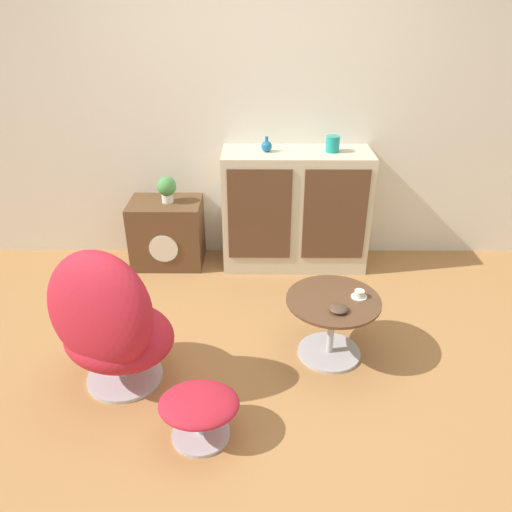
{
  "coord_description": "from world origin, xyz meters",
  "views": [
    {
      "loc": [
        0.06,
        -2.39,
        2.13
      ],
      "look_at": [
        0.04,
        0.55,
        0.55
      ],
      "focal_mm": 35.0,
      "sensor_mm": 36.0,
      "label": 1
    }
  ],
  "objects_px": {
    "egg_chair": "(109,324)",
    "ottoman": "(199,408)",
    "coffee_table": "(332,320)",
    "vase_leftmost": "(267,146)",
    "teacup": "(359,295)",
    "vase_inner_left": "(333,144)",
    "tv_console": "(167,233)",
    "sideboard": "(295,210)",
    "bowl": "(338,309)",
    "potted_plant": "(167,188)"
  },
  "relations": [
    {
      "from": "egg_chair",
      "to": "vase_leftmost",
      "type": "bearing_deg",
      "value": 59.67
    },
    {
      "from": "tv_console",
      "to": "teacup",
      "type": "relative_size",
      "value": 5.95
    },
    {
      "from": "ottoman",
      "to": "coffee_table",
      "type": "bearing_deg",
      "value": 41.65
    },
    {
      "from": "bowl",
      "to": "vase_leftmost",
      "type": "bearing_deg",
      "value": 106.88
    },
    {
      "from": "vase_leftmost",
      "to": "vase_inner_left",
      "type": "relative_size",
      "value": 0.96
    },
    {
      "from": "sideboard",
      "to": "ottoman",
      "type": "relative_size",
      "value": 2.8
    },
    {
      "from": "tv_console",
      "to": "egg_chair",
      "type": "xyz_separation_m",
      "value": [
        -0.06,
        -1.56,
        0.17
      ]
    },
    {
      "from": "ottoman",
      "to": "bowl",
      "type": "distance_m",
      "value": 1.0
    },
    {
      "from": "vase_inner_left",
      "to": "teacup",
      "type": "relative_size",
      "value": 1.24
    },
    {
      "from": "coffee_table",
      "to": "vase_inner_left",
      "type": "distance_m",
      "value": 1.48
    },
    {
      "from": "vase_inner_left",
      "to": "teacup",
      "type": "bearing_deg",
      "value": -87.54
    },
    {
      "from": "coffee_table",
      "to": "vase_leftmost",
      "type": "bearing_deg",
      "value": 108.13
    },
    {
      "from": "ottoman",
      "to": "coffee_table",
      "type": "xyz_separation_m",
      "value": [
        0.78,
        0.69,
        0.08
      ]
    },
    {
      "from": "vase_leftmost",
      "to": "bowl",
      "type": "bearing_deg",
      "value": -73.12
    },
    {
      "from": "egg_chair",
      "to": "vase_inner_left",
      "type": "distance_m",
      "value": 2.19
    },
    {
      "from": "egg_chair",
      "to": "teacup",
      "type": "height_order",
      "value": "egg_chair"
    },
    {
      "from": "ottoman",
      "to": "teacup",
      "type": "xyz_separation_m",
      "value": [
        0.94,
        0.71,
        0.25
      ]
    },
    {
      "from": "coffee_table",
      "to": "teacup",
      "type": "bearing_deg",
      "value": 7.91
    },
    {
      "from": "tv_console",
      "to": "ottoman",
      "type": "relative_size",
      "value": 1.4
    },
    {
      "from": "vase_leftmost",
      "to": "teacup",
      "type": "xyz_separation_m",
      "value": [
        0.57,
        -1.23,
        -0.59
      ]
    },
    {
      "from": "coffee_table",
      "to": "vase_leftmost",
      "type": "distance_m",
      "value": 1.52
    },
    {
      "from": "vase_inner_left",
      "to": "potted_plant",
      "type": "bearing_deg",
      "value": 179.69
    },
    {
      "from": "egg_chair",
      "to": "vase_inner_left",
      "type": "xyz_separation_m",
      "value": [
        1.42,
        1.55,
        0.61
      ]
    },
    {
      "from": "teacup",
      "to": "egg_chair",
      "type": "bearing_deg",
      "value": -167.66
    },
    {
      "from": "vase_leftmost",
      "to": "potted_plant",
      "type": "distance_m",
      "value": 0.89
    },
    {
      "from": "tv_console",
      "to": "egg_chair",
      "type": "bearing_deg",
      "value": -92.24
    },
    {
      "from": "ottoman",
      "to": "coffee_table",
      "type": "relative_size",
      "value": 0.72
    },
    {
      "from": "potted_plant",
      "to": "tv_console",
      "type": "bearing_deg",
      "value": -178.3
    },
    {
      "from": "teacup",
      "to": "tv_console",
      "type": "bearing_deg",
      "value": 138.95
    },
    {
      "from": "egg_chair",
      "to": "coffee_table",
      "type": "xyz_separation_m",
      "value": [
        1.31,
        0.3,
        -0.18
      ]
    },
    {
      "from": "egg_chair",
      "to": "teacup",
      "type": "distance_m",
      "value": 1.51
    },
    {
      "from": "sideboard",
      "to": "vase_inner_left",
      "type": "bearing_deg",
      "value": 0.81
    },
    {
      "from": "ottoman",
      "to": "bowl",
      "type": "xyz_separation_m",
      "value": [
        0.79,
        0.56,
        0.25
      ]
    },
    {
      "from": "egg_chair",
      "to": "ottoman",
      "type": "distance_m",
      "value": 0.71
    },
    {
      "from": "sideboard",
      "to": "tv_console",
      "type": "distance_m",
      "value": 1.11
    },
    {
      "from": "potted_plant",
      "to": "egg_chair",
      "type": "bearing_deg",
      "value": -93.31
    },
    {
      "from": "sideboard",
      "to": "vase_leftmost",
      "type": "distance_m",
      "value": 0.59
    },
    {
      "from": "ottoman",
      "to": "vase_leftmost",
      "type": "xyz_separation_m",
      "value": [
        0.37,
        1.94,
        0.84
      ]
    },
    {
      "from": "sideboard",
      "to": "potted_plant",
      "type": "xyz_separation_m",
      "value": [
        -1.06,
        0.01,
        0.19
      ]
    },
    {
      "from": "ottoman",
      "to": "vase_inner_left",
      "type": "distance_m",
      "value": 2.3
    },
    {
      "from": "egg_chair",
      "to": "coffee_table",
      "type": "relative_size",
      "value": 1.6
    },
    {
      "from": "sideboard",
      "to": "egg_chair",
      "type": "relative_size",
      "value": 1.26
    },
    {
      "from": "tv_console",
      "to": "ottoman",
      "type": "distance_m",
      "value": 2.0
    },
    {
      "from": "potted_plant",
      "to": "bowl",
      "type": "bearing_deg",
      "value": -48.34
    },
    {
      "from": "ottoman",
      "to": "coffee_table",
      "type": "height_order",
      "value": "coffee_table"
    },
    {
      "from": "egg_chair",
      "to": "vase_inner_left",
      "type": "relative_size",
      "value": 7.59
    },
    {
      "from": "vase_leftmost",
      "to": "bowl",
      "type": "distance_m",
      "value": 1.56
    },
    {
      "from": "sideboard",
      "to": "egg_chair",
      "type": "xyz_separation_m",
      "value": [
        -1.15,
        -1.55,
        -0.05
      ]
    },
    {
      "from": "potted_plant",
      "to": "vase_leftmost",
      "type": "bearing_deg",
      "value": -0.51
    },
    {
      "from": "tv_console",
      "to": "teacup",
      "type": "xyz_separation_m",
      "value": [
        1.42,
        -1.23,
        0.17
      ]
    }
  ]
}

